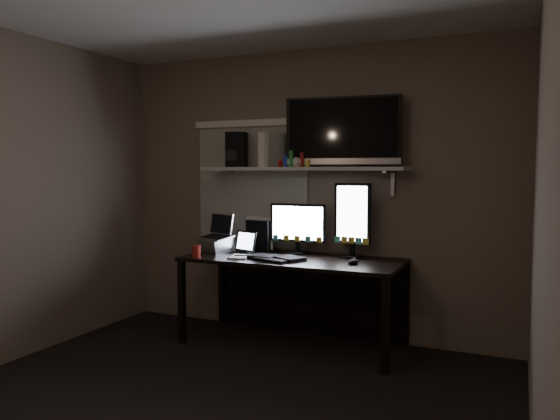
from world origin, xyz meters
The scene contains 20 objects.
floor centered at (0.00, 0.00, 0.00)m, with size 3.60×3.60×0.00m, color black.
back_wall centered at (0.00, 1.80, 1.25)m, with size 3.60×3.60×0.00m, color #746253.
right_wall centered at (1.80, 0.00, 1.25)m, with size 3.60×3.60×0.00m, color #746253.
window_blinds centered at (-0.55, 1.79, 1.30)m, with size 1.10×0.02×1.10m, color beige.
desk centered at (0.00, 1.55, 0.55)m, with size 1.80×0.75×0.73m.
wall_shelf centered at (0.00, 1.62, 1.46)m, with size 1.80×0.35×0.03m, color beige.
monitor_landscape centered at (-0.03, 1.64, 0.95)m, with size 0.51×0.05×0.44m, color black.
monitor_portrait centered at (0.45, 1.63, 1.05)m, with size 0.32×0.06×0.63m, color black.
keyboard centered at (-0.09, 1.31, 0.74)m, with size 0.46×0.18×0.03m, color black.
mouse centered at (0.55, 1.35, 0.75)m, with size 0.07×0.12×0.04m, color black.
notepad centered at (-0.40, 1.27, 0.74)m, with size 0.15×0.21×0.01m, color white.
tablet centered at (-0.44, 1.46, 0.83)m, with size 0.23×0.10×0.20m, color black.
file_sorter centered at (-0.41, 1.67, 0.88)m, with size 0.23×0.11×0.30m, color black.
laptop centered at (-0.73, 1.43, 0.90)m, with size 0.29×0.24×0.33m, color #A5A4A9.
cup centered at (-0.73, 1.11, 0.78)m, with size 0.07×0.07×0.10m, color maroon.
sticky_notes centered at (-0.28, 1.33, 0.73)m, with size 0.29×0.21×0.00m, color gold, non-canonical shape.
tv centered at (0.36, 1.63, 1.77)m, with size 0.95×0.17×0.57m, color black.
game_console centered at (-0.27, 1.62, 1.63)m, with size 0.08×0.25×0.30m, color silver.
speaker centered at (-0.63, 1.65, 1.64)m, with size 0.17×0.21×0.31m, color black.
bottles centered at (-0.04, 1.56, 1.55)m, with size 0.22×0.05×0.14m, color #A50F0C, non-canonical shape.
Camera 1 is at (1.72, -2.69, 1.46)m, focal length 35.00 mm.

